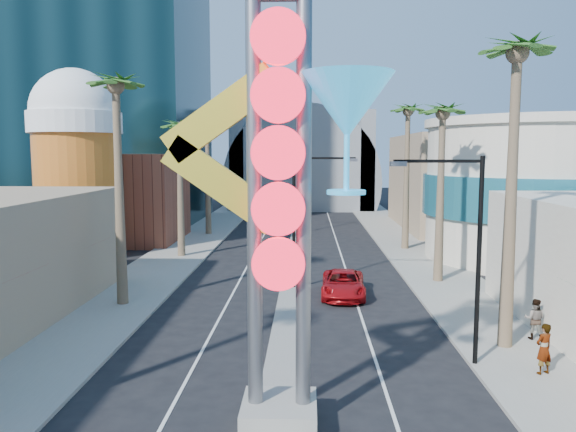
{
  "coord_description": "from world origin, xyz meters",
  "views": [
    {
      "loc": [
        0.81,
        -12.81,
        8.09
      ],
      "look_at": [
        -0.28,
        18.18,
        4.61
      ],
      "focal_mm": 35.0,
      "sensor_mm": 36.0,
      "label": 1
    }
  ],
  "objects_px": {
    "red_pickup": "(343,284)",
    "pedestrian_b": "(535,319)",
    "pedestrian_a": "(544,349)",
    "neon_sign": "(308,181)"
  },
  "relations": [
    {
      "from": "red_pickup",
      "to": "pedestrian_b",
      "type": "distance_m",
      "value": 10.76
    },
    {
      "from": "red_pickup",
      "to": "pedestrian_a",
      "type": "xyz_separation_m",
      "value": [
        6.5,
        -11.37,
        0.37
      ]
    },
    {
      "from": "neon_sign",
      "to": "red_pickup",
      "type": "height_order",
      "value": "neon_sign"
    },
    {
      "from": "red_pickup",
      "to": "neon_sign",
      "type": "bearing_deg",
      "value": -94.41
    },
    {
      "from": "neon_sign",
      "to": "pedestrian_b",
      "type": "relative_size",
      "value": 7.13
    },
    {
      "from": "red_pickup",
      "to": "pedestrian_b",
      "type": "relative_size",
      "value": 2.95
    },
    {
      "from": "red_pickup",
      "to": "pedestrian_a",
      "type": "relative_size",
      "value": 2.77
    },
    {
      "from": "neon_sign",
      "to": "pedestrian_a",
      "type": "distance_m",
      "value": 11.32
    },
    {
      "from": "red_pickup",
      "to": "pedestrian_b",
      "type": "bearing_deg",
      "value": -41.13
    },
    {
      "from": "pedestrian_b",
      "to": "pedestrian_a",
      "type": "bearing_deg",
      "value": 97.56
    }
  ]
}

